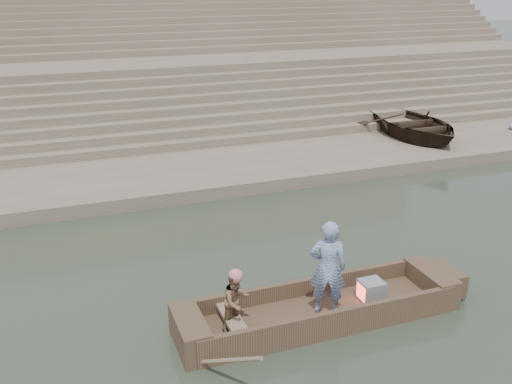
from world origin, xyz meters
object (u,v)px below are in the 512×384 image
main_rowboat (319,315)px  rowing_man (236,301)px  standing_man (328,268)px  beached_rowboat (414,124)px  television (371,290)px

main_rowboat → rowing_man: (-1.70, -0.04, 0.68)m
main_rowboat → standing_man: size_ratio=2.65×
standing_man → beached_rowboat: standing_man is taller
main_rowboat → beached_rowboat: size_ratio=1.05×
main_rowboat → television: (1.12, -0.00, 0.31)m
main_rowboat → standing_man: bearing=-54.3°
rowing_man → television: rowing_man is taller
main_rowboat → television: bearing=-0.0°
main_rowboat → television: television is taller
beached_rowboat → rowing_man: bearing=-136.6°
main_rowboat → standing_man: (0.08, -0.11, 1.06)m
rowing_man → television: 2.84m
television → beached_rowboat: 12.13m
standing_man → beached_rowboat: (8.58, 9.60, -0.27)m
standing_man → rowing_man: (-1.77, 0.06, -0.37)m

